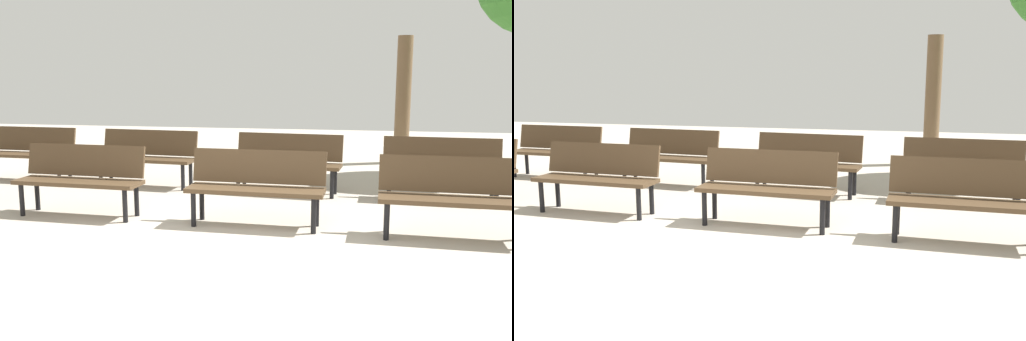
# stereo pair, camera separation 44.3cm
# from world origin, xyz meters

# --- Properties ---
(ground_plane) EXTENTS (26.10, 26.10, 0.00)m
(ground_plane) POSITION_xyz_m (0.00, 0.00, 0.00)
(ground_plane) COLOR #B2A899
(bench_r0_c1) EXTENTS (1.62, 0.55, 0.87)m
(bench_r0_c1) POSITION_xyz_m (-2.14, 1.68, 0.50)
(bench_r0_c1) COLOR #4C3823
(bench_r0_c1) RESTS_ON ground_plane
(bench_r0_c2) EXTENTS (1.61, 0.53, 0.87)m
(bench_r0_c2) POSITION_xyz_m (0.11, 1.61, 0.50)
(bench_r0_c2) COLOR #4C3823
(bench_r0_c2) RESTS_ON ground_plane
(bench_r0_c3) EXTENTS (1.62, 0.54, 0.87)m
(bench_r0_c3) POSITION_xyz_m (2.30, 1.47, 0.50)
(bench_r0_c3) COLOR #4C3823
(bench_r0_c3) RESTS_ON ground_plane
(bench_r1_c0) EXTENTS (1.61, 0.53, 0.87)m
(bench_r1_c0) POSITION_xyz_m (-4.17, 3.71, 0.50)
(bench_r1_c0) COLOR #4C3823
(bench_r1_c0) RESTS_ON ground_plane
(bench_r1_c1) EXTENTS (1.63, 0.60, 0.87)m
(bench_r1_c1) POSITION_xyz_m (-2.03, 3.60, 0.50)
(bench_r1_c1) COLOR #4C3823
(bench_r1_c1) RESTS_ON ground_plane
(bench_r1_c2) EXTENTS (1.64, 0.62, 0.87)m
(bench_r1_c2) POSITION_xyz_m (0.23, 3.47, 0.50)
(bench_r1_c2) COLOR #4C3823
(bench_r1_c2) RESTS_ON ground_plane
(bench_r1_c3) EXTENTS (1.62, 0.56, 0.87)m
(bench_r1_c3) POSITION_xyz_m (2.41, 3.37, 0.50)
(bench_r1_c3) COLOR #4C3823
(bench_r1_c3) RESTS_ON ground_plane
(tree_1) EXTENTS (0.30, 0.30, 2.49)m
(tree_1) POSITION_xyz_m (2.09, 6.72, 1.24)
(tree_1) COLOR brown
(tree_1) RESTS_ON ground_plane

